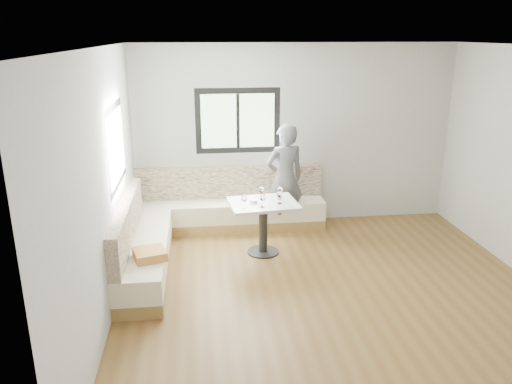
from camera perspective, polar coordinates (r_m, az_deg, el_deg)
The scene contains 10 objects.
room at distance 5.56m, azimuth 8.50°, elevation 1.64°, with size 5.01×5.01×2.81m.
banquette at distance 7.19m, azimuth -6.87°, elevation -3.63°, with size 2.90×2.80×0.95m.
table at distance 6.82m, azimuth 0.83°, elevation -2.65°, with size 0.97×0.79×0.74m.
person at distance 7.56m, azimuth 3.30°, elevation 1.57°, with size 0.61×0.40×1.66m, color #515258.
olive_ramekin at distance 6.74m, azimuth -0.28°, elevation -1.02°, with size 0.11×0.11×0.04m.
wine_glass_a at distance 6.49m, azimuth -1.38°, elevation -0.79°, with size 0.08×0.08×0.18m.
wine_glass_b at distance 6.53m, azimuth 0.77°, elevation -0.69°, with size 0.08×0.08×0.18m.
wine_glass_c at distance 6.67m, azimuth 2.74°, elevation -0.30°, with size 0.08×0.08×0.18m.
wine_glass_d at distance 6.85m, azimuth 0.64°, elevation 0.21°, with size 0.08×0.08×0.18m.
wine_glass_e at distance 6.86m, azimuth 2.76°, elevation 0.21°, with size 0.08×0.08×0.18m.
Camera 1 is at (-1.51, -5.07, 2.94)m, focal length 35.00 mm.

